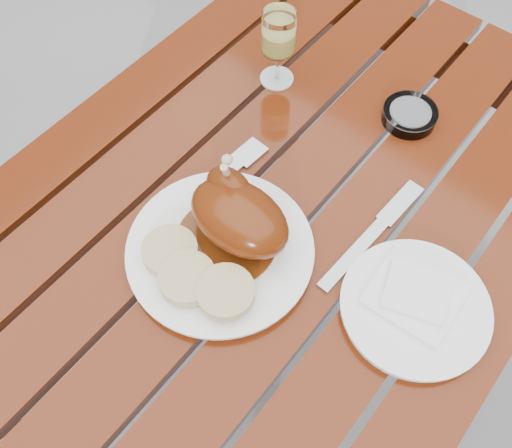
{
  "coord_description": "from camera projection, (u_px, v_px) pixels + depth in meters",
  "views": [
    {
      "loc": [
        0.28,
        -0.4,
        1.51
      ],
      "look_at": [
        0.01,
        -0.06,
        0.78
      ],
      "focal_mm": 40.0,
      "sensor_mm": 36.0,
      "label": 1
    }
  ],
  "objects": [
    {
      "name": "ground",
      "position": [
        267.0,
        355.0,
        1.54
      ],
      "size": [
        60.0,
        60.0,
        0.0
      ],
      "primitive_type": "plane",
      "color": "slate",
      "rests_on": "ground"
    },
    {
      "name": "knife",
      "position": [
        365.0,
        242.0,
        0.86
      ],
      "size": [
        0.03,
        0.21,
        0.01
      ],
      "primitive_type": "cube",
      "rotation": [
        0.0,
        0.0,
        -0.05
      ],
      "color": "gray",
      "rests_on": "table"
    },
    {
      "name": "ashtray",
      "position": [
        409.0,
        115.0,
        0.98
      ],
      "size": [
        0.1,
        0.1,
        0.02
      ],
      "primitive_type": "cylinder",
      "rotation": [
        0.0,
        0.0,
        0.03
      ],
      "color": "#B2B7BC",
      "rests_on": "table"
    },
    {
      "name": "bread_dumplings",
      "position": [
        194.0,
        273.0,
        0.8
      ],
      "size": [
        0.19,
        0.1,
        0.03
      ],
      "color": "tan",
      "rests_on": "dinner_plate"
    },
    {
      "name": "wine_glass",
      "position": [
        278.0,
        48.0,
        0.98
      ],
      "size": [
        0.06,
        0.06,
        0.14
      ],
      "primitive_type": "cylinder",
      "rotation": [
        0.0,
        0.0,
        0.02
      ],
      "color": "#F2E76E",
      "rests_on": "table"
    },
    {
      "name": "table",
      "position": [
        270.0,
        300.0,
        1.22
      ],
      "size": [
        0.8,
        1.2,
        0.75
      ],
      "primitive_type": "cube",
      "color": "#61200B",
      "rests_on": "ground"
    },
    {
      "name": "side_plate",
      "position": [
        415.0,
        308.0,
        0.8
      ],
      "size": [
        0.24,
        0.24,
        0.02
      ],
      "primitive_type": "cylinder",
      "rotation": [
        0.0,
        0.0,
        -0.13
      ],
      "color": "white",
      "rests_on": "table"
    },
    {
      "name": "roast_duck",
      "position": [
        237.0,
        214.0,
        0.82
      ],
      "size": [
        0.16,
        0.15,
        0.12
      ],
      "color": "#552309",
      "rests_on": "dinner_plate"
    },
    {
      "name": "dinner_plate",
      "position": [
        220.0,
        251.0,
        0.85
      ],
      "size": [
        0.32,
        0.32,
        0.02
      ],
      "primitive_type": "cylinder",
      "rotation": [
        0.0,
        0.0,
        0.15
      ],
      "color": "white",
      "rests_on": "table"
    },
    {
      "name": "napkin",
      "position": [
        415.0,
        295.0,
        0.8
      ],
      "size": [
        0.13,
        0.12,
        0.01
      ],
      "primitive_type": "cube",
      "rotation": [
        0.0,
        0.0,
        0.06
      ],
      "color": "white",
      "rests_on": "side_plate"
    },
    {
      "name": "fork",
      "position": [
        213.0,
        184.0,
        0.92
      ],
      "size": [
        0.04,
        0.19,
        0.01
      ],
      "primitive_type": "cube",
      "rotation": [
        0.0,
        0.0,
        -0.07
      ],
      "color": "gray",
      "rests_on": "table"
    }
  ]
}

